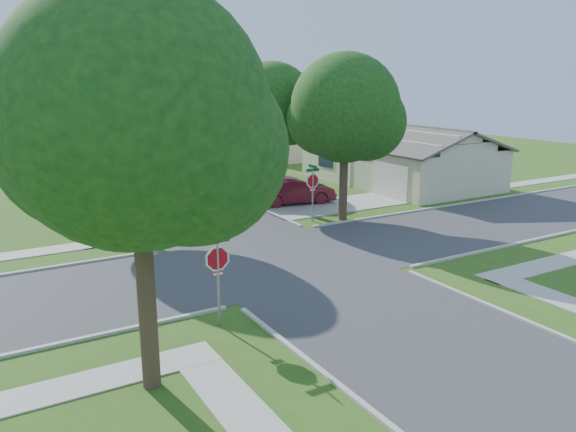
% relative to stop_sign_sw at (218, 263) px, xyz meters
% --- Properties ---
extents(ground, '(100.00, 100.00, 0.00)m').
position_rel_stop_sign_sw_xyz_m(ground, '(4.70, 4.70, -2.03)').
color(ground, '#2E5717').
rests_on(ground, ground).
extents(road_ns, '(7.00, 100.00, 0.02)m').
position_rel_stop_sign_sw_xyz_m(road_ns, '(4.70, 4.70, -2.03)').
color(road_ns, '#333335').
rests_on(road_ns, ground).
extents(sidewalk_ne, '(1.20, 40.00, 0.04)m').
position_rel_stop_sign_sw_xyz_m(sidewalk_ne, '(10.80, 30.70, -2.01)').
color(sidewalk_ne, '#9E9B91').
rests_on(sidewalk_ne, ground).
extents(sidewalk_nw, '(1.20, 40.00, 0.04)m').
position_rel_stop_sign_sw_xyz_m(sidewalk_nw, '(-1.40, 30.70, -2.01)').
color(sidewalk_nw, '#9E9B91').
rests_on(sidewalk_nw, ground).
extents(driveway, '(8.80, 3.60, 0.05)m').
position_rel_stop_sign_sw_xyz_m(driveway, '(12.60, 11.80, -2.01)').
color(driveway, '#9E9B91').
rests_on(driveway, ground).
extents(stop_sign_sw, '(1.05, 0.80, 2.98)m').
position_rel_stop_sign_sw_xyz_m(stop_sign_sw, '(0.00, 0.00, 0.00)').
color(stop_sign_sw, gray).
rests_on(stop_sign_sw, ground).
extents(stop_sign_ne, '(1.05, 0.80, 2.98)m').
position_rel_stop_sign_sw_xyz_m(stop_sign_ne, '(9.40, 9.40, 0.00)').
color(stop_sign_ne, gray).
rests_on(stop_sign_ne, ground).
extents(tree_e_near, '(4.97, 4.80, 8.28)m').
position_rel_stop_sign_sw_xyz_m(tree_e_near, '(9.45, 13.71, 3.61)').
color(tree_e_near, '#38281C').
rests_on(tree_e_near, ground).
extents(tree_e_mid, '(5.59, 5.40, 9.21)m').
position_rel_stop_sign_sw_xyz_m(tree_e_mid, '(9.46, 25.71, 4.22)').
color(tree_e_mid, '#38281C').
rests_on(tree_e_mid, ground).
extents(tree_e_far, '(5.17, 5.00, 8.72)m').
position_rel_stop_sign_sw_xyz_m(tree_e_far, '(9.45, 38.71, 3.95)').
color(tree_e_far, '#38281C').
rests_on(tree_e_far, ground).
extents(tree_w_near, '(5.38, 5.20, 8.97)m').
position_rel_stop_sign_sw_xyz_m(tree_w_near, '(0.06, 13.71, 4.08)').
color(tree_w_near, '#38281C').
rests_on(tree_w_near, ground).
extents(tree_w_mid, '(5.80, 5.60, 9.56)m').
position_rel_stop_sign_sw_xyz_m(tree_w_mid, '(0.06, 25.71, 4.46)').
color(tree_w_mid, '#38281C').
rests_on(tree_w_mid, ground).
extents(tree_w_far, '(4.76, 4.60, 8.04)m').
position_rel_stop_sign_sw_xyz_m(tree_w_far, '(0.05, 38.71, 3.48)').
color(tree_w_far, '#38281C').
rests_on(tree_w_far, ground).
extents(tree_sw_corner, '(6.21, 6.00, 9.55)m').
position_rel_stop_sign_sw_xyz_m(tree_sw_corner, '(-2.74, -2.29, 4.23)').
color(tree_sw_corner, '#38281C').
rests_on(tree_sw_corner, ground).
extents(tree_ne_corner, '(5.80, 5.60, 8.66)m').
position_rel_stop_sign_sw_xyz_m(tree_ne_corner, '(11.06, 8.91, 3.56)').
color(tree_ne_corner, '#38281C').
rests_on(tree_ne_corner, ground).
extents(house_ne_near, '(8.42, 13.60, 4.23)m').
position_rel_stop_sign_sw_xyz_m(house_ne_near, '(20.69, 15.70, -0.51)').
color(house_ne_near, beige).
rests_on(house_ne_near, ground).
extents(house_ne_far, '(8.42, 13.60, 4.23)m').
position_rel_stop_sign_sw_xyz_m(house_ne_far, '(20.69, 33.70, -0.51)').
color(house_ne_far, beige).
rests_on(house_ne_far, ground).
extents(car_driveway, '(5.03, 2.43, 1.59)m').
position_rel_stop_sign_sw_xyz_m(car_driveway, '(10.70, 13.40, -1.24)').
color(car_driveway, '#58121F').
rests_on(car_driveway, ground).
extents(car_curb_east, '(1.79, 4.00, 1.33)m').
position_rel_stop_sign_sw_xyz_m(car_curb_east, '(7.90, 29.91, -1.36)').
color(car_curb_east, black).
rests_on(car_curb_east, ground).
extents(car_curb_west, '(2.29, 4.72, 1.32)m').
position_rel_stop_sign_sw_xyz_m(car_curb_west, '(3.50, 47.24, -1.37)').
color(car_curb_west, black).
rests_on(car_curb_west, ground).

